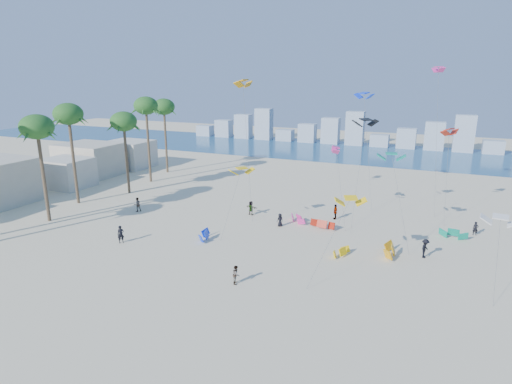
% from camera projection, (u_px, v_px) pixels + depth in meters
% --- Properties ---
extents(ground, '(220.00, 220.00, 0.00)m').
position_uv_depth(ground, '(146.00, 288.00, 34.76)').
color(ground, beige).
rests_on(ground, ground).
extents(ocean, '(220.00, 220.00, 0.00)m').
position_uv_depth(ocean, '(340.00, 151.00, 98.38)').
color(ocean, navy).
rests_on(ocean, ground).
extents(kitesurfer_near, '(0.80, 0.80, 1.88)m').
position_uv_depth(kitesurfer_near, '(121.00, 234.00, 43.89)').
color(kitesurfer_near, black).
rests_on(kitesurfer_near, ground).
extents(kitesurfer_mid, '(0.82, 0.93, 1.60)m').
position_uv_depth(kitesurfer_mid, '(236.00, 275.00, 35.32)').
color(kitesurfer_mid, gray).
rests_on(kitesurfer_mid, ground).
extents(kitesurfers_far, '(40.28, 9.50, 1.89)m').
position_uv_depth(kitesurfers_far, '(291.00, 219.00, 48.82)').
color(kitesurfers_far, black).
rests_on(kitesurfers_far, ground).
extents(grounded_kites, '(26.68, 13.36, 1.05)m').
position_uv_depth(grounded_kites, '(343.00, 236.00, 44.79)').
color(grounded_kites, '#0E37F2').
rests_on(grounded_kites, ground).
extents(flying_kites, '(29.22, 30.29, 18.46)m').
position_uv_depth(flying_kites, '(360.00, 129.00, 46.15)').
color(flying_kites, yellow).
rests_on(flying_kites, ground).
extents(palm_row, '(6.75, 44.80, 14.33)m').
position_uv_depth(palm_row, '(76.00, 118.00, 54.61)').
color(palm_row, brown).
rests_on(palm_row, ground).
extents(beachfront_buildings, '(11.50, 43.00, 6.00)m').
position_uv_depth(beachfront_buildings, '(52.00, 171.00, 65.41)').
color(beachfront_buildings, beige).
rests_on(beachfront_buildings, ground).
extents(distant_skyline, '(85.00, 3.00, 8.40)m').
position_uv_depth(distant_skyline, '(344.00, 132.00, 106.85)').
color(distant_skyline, '#9EADBF').
rests_on(distant_skyline, ground).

